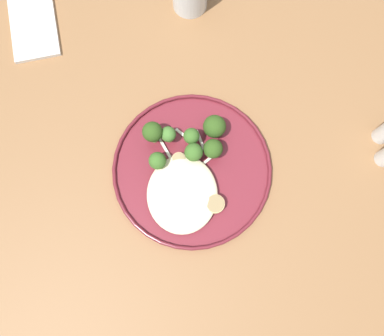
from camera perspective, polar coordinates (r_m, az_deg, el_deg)
ground at (r=1.42m, az=-0.70°, el=-8.75°), size 6.00×6.00×0.00m
wooden_dining_table at (r=0.76m, az=-1.30°, el=-5.18°), size 1.40×1.00×0.74m
dinner_plate at (r=0.68m, az=0.00°, el=-0.21°), size 0.29×0.29×0.02m
noodle_bed at (r=0.66m, az=-1.44°, el=-3.87°), size 0.14×0.13×0.03m
seared_scallop_tilted_round at (r=0.66m, az=3.52°, el=-5.49°), size 0.03×0.03×0.02m
seared_scallop_on_noodles at (r=0.66m, az=-0.36°, el=-4.21°), size 0.03×0.03×0.02m
seared_scallop_center_golden at (r=0.68m, az=-1.98°, el=1.22°), size 0.03×0.03×0.01m
seared_scallop_large_seared at (r=0.66m, az=-3.08°, el=-4.74°), size 0.03×0.03×0.01m
seared_scallop_half_hidden at (r=0.66m, az=1.41°, el=-3.21°), size 0.02×0.02×0.01m
broccoli_floret_beside_noodles at (r=0.66m, az=-5.25°, el=1.05°), size 0.03×0.03×0.05m
broccoli_floret_small_sprig at (r=0.67m, az=-6.00°, el=5.40°), size 0.04×0.04×0.06m
broccoli_floret_split_head at (r=0.67m, az=3.43°, el=6.30°), size 0.04×0.04×0.05m
broccoli_floret_right_tilted at (r=0.66m, az=0.25°, el=2.36°), size 0.03×0.03×0.05m
broccoli_floret_rear_charred at (r=0.66m, az=3.22°, el=2.93°), size 0.03×0.03×0.05m
broccoli_floret_left_leaning at (r=0.67m, az=-0.09°, el=4.78°), size 0.03×0.03×0.05m
broccoli_floret_near_rim at (r=0.67m, az=-3.62°, el=5.08°), size 0.03×0.03×0.05m
onion_sliver_short_strip at (r=0.69m, az=-4.40°, el=3.49°), size 0.05×0.03×0.00m
onion_sliver_curled_piece at (r=0.69m, az=1.28°, el=4.26°), size 0.04×0.02×0.00m
onion_sliver_pale_crescent at (r=0.69m, az=-0.92°, el=4.70°), size 0.03×0.04×0.00m
onion_sliver_long_sliver at (r=0.68m, az=1.79°, el=0.70°), size 0.03×0.04×0.00m
folded_napkin at (r=0.87m, az=-22.91°, el=19.27°), size 0.17×0.12×0.01m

